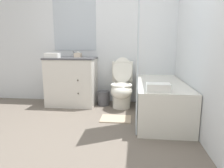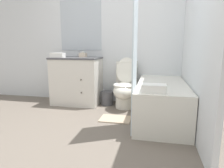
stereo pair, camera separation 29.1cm
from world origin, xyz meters
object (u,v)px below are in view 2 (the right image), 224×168
at_px(sink_faucet, 80,55).
at_px(bathtub, 161,101).
at_px(hand_towel_folded, 58,55).
at_px(bath_towel_folded, 154,88).
at_px(wastebasket, 107,98).
at_px(bath_mat, 115,119).
at_px(toilet, 125,87).
at_px(tissue_box, 83,55).
at_px(vanity_cabinet, 77,80).

height_order(sink_faucet, bathtub, sink_faucet).
distance_m(hand_towel_folded, bath_towel_folded, 1.97).
distance_m(wastebasket, bath_mat, 0.78).
distance_m(sink_faucet, toilet, 1.10).
bearing_deg(tissue_box, wastebasket, -7.56).
bearing_deg(vanity_cabinet, bathtub, -18.38).
xyz_separation_m(toilet, tissue_box, (-0.81, 0.15, 0.55)).
distance_m(sink_faucet, bath_towel_folded, 1.97).
bearing_deg(bath_towel_folded, tissue_box, 137.06).
distance_m(bathtub, wastebasket, 1.09).
xyz_separation_m(bathtub, wastebasket, (-0.94, 0.52, -0.15)).
bearing_deg(bathtub, tissue_box, 157.57).
xyz_separation_m(tissue_box, hand_towel_folded, (-0.38, -0.25, 0.00)).
bearing_deg(wastebasket, vanity_cabinet, -178.29).
bearing_deg(bathtub, vanity_cabinet, 161.62).
height_order(toilet, bath_mat, toilet).
relative_size(vanity_cabinet, bath_mat, 1.94).
relative_size(bathtub, bath_mat, 3.50).
distance_m(hand_towel_folded, bath_mat, 1.55).
xyz_separation_m(bathtub, tissue_box, (-1.42, 0.59, 0.63)).
bearing_deg(bath_towel_folded, toilet, 114.87).
xyz_separation_m(sink_faucet, bath_mat, (0.87, -0.90, -0.89)).
bearing_deg(toilet, tissue_box, 169.73).
relative_size(bathtub, wastebasket, 6.24).
xyz_separation_m(toilet, hand_towel_folded, (-1.19, -0.10, 0.55)).
bearing_deg(bathtub, sink_faucet, 154.94).
bearing_deg(bath_mat, vanity_cabinet, 141.26).
distance_m(toilet, bath_towel_folded, 1.20).
height_order(bathtub, tissue_box, tissue_box).
bearing_deg(sink_faucet, bathtub, -25.06).
distance_m(wastebasket, tissue_box, 0.92).
bearing_deg(wastebasket, tissue_box, 172.44).
xyz_separation_m(vanity_cabinet, bath_mat, (0.87, -0.70, -0.44)).
distance_m(sink_faucet, tissue_box, 0.16).
bearing_deg(sink_faucet, tissue_box, -50.93).
xyz_separation_m(sink_faucet, hand_towel_folded, (-0.28, -0.38, 0.01)).
relative_size(bathtub, bath_towel_folded, 5.68).
bearing_deg(wastebasket, hand_towel_folded, -167.54).
relative_size(toilet, bath_towel_folded, 3.15).
distance_m(bathtub, bath_mat, 0.73).
bearing_deg(vanity_cabinet, toilet, -4.18).
xyz_separation_m(vanity_cabinet, hand_towel_folded, (-0.28, -0.17, 0.46)).
height_order(bathtub, bath_mat, bathtub).
distance_m(sink_faucet, hand_towel_folded, 0.47).
height_order(sink_faucet, tissue_box, sink_faucet).
height_order(sink_faucet, toilet, sink_faucet).
xyz_separation_m(toilet, bath_towel_folded, (0.50, -1.07, 0.23)).
xyz_separation_m(vanity_cabinet, bath_towel_folded, (1.41, -1.14, 0.14)).
height_order(sink_faucet, bath_mat, sink_faucet).
height_order(wastebasket, tissue_box, tissue_box).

